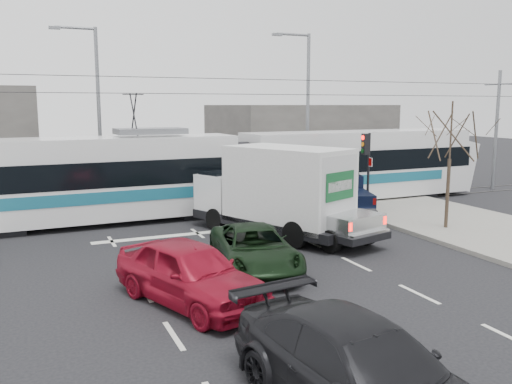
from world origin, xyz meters
name	(u,v)px	position (x,y,z in m)	size (l,w,h in m)	color
ground	(309,271)	(0.00, 0.00, 0.00)	(120.00, 120.00, 0.00)	black
rails	(207,212)	(0.00, 10.00, 0.01)	(60.00, 1.60, 0.03)	#33302D
building_right	(297,137)	(12.00, 24.00, 2.50)	(12.00, 10.00, 5.00)	slate
bare_tree	(451,136)	(7.60, 2.50, 3.79)	(2.40, 2.40, 5.00)	#47382B
traffic_signal	(367,155)	(6.47, 6.50, 2.74)	(0.44, 0.44, 3.60)	black
street_lamp_near	(305,103)	(7.31, 14.00, 5.11)	(2.38, 0.25, 9.00)	slate
street_lamp_far	(95,103)	(-4.19, 16.00, 5.11)	(2.38, 0.25, 9.00)	slate
catenary	(206,129)	(0.00, 10.00, 3.88)	(60.00, 0.20, 7.00)	black
tram	(237,171)	(1.42, 9.67, 1.93)	(26.74, 3.61, 5.44)	silver
silver_pickup	(306,210)	(1.97, 3.86, 1.05)	(3.40, 6.13, 2.12)	black
box_truck	(276,192)	(1.04, 4.60, 1.70)	(4.94, 7.26, 3.44)	black
navy_pickup	(342,192)	(5.61, 7.14, 1.04)	(3.37, 5.30, 2.10)	black
green_car	(254,249)	(-1.50, 0.71, 0.67)	(2.22, 4.81, 1.34)	black
red_car	(190,273)	(-4.10, -1.25, 0.81)	(1.92, 4.77, 1.63)	maroon
dark_car	(362,373)	(-3.04, -7.29, 0.79)	(2.22, 5.45, 1.58)	black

